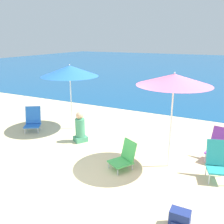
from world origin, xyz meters
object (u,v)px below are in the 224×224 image
(beach_chair_purple, at_px, (219,145))
(person_seated_near, at_px, (80,129))
(beach_chair_green, at_px, (125,156))
(backpack_navy, at_px, (180,220))
(beach_umbrella_blue, at_px, (70,71))
(beach_chair_teal, at_px, (216,160))
(beach_chair_blue, at_px, (33,120))
(beach_umbrella_pink, at_px, (174,80))

(beach_chair_purple, height_order, person_seated_near, person_seated_near)
(beach_chair_green, bearing_deg, backpack_navy, -11.06)
(beach_umbrella_blue, height_order, backpack_navy, beach_umbrella_blue)
(beach_chair_teal, height_order, beach_chair_blue, beach_chair_teal)
(beach_chair_green, bearing_deg, person_seated_near, -175.34)
(beach_chair_green, distance_m, beach_chair_blue, 3.96)
(beach_umbrella_blue, height_order, beach_chair_teal, beach_umbrella_blue)
(beach_chair_blue, bearing_deg, beach_chair_purple, -26.66)
(beach_umbrella_pink, distance_m, beach_chair_purple, 2.21)
(beach_chair_blue, xyz_separation_m, person_seated_near, (1.97, -0.06, 0.02))
(beach_umbrella_pink, distance_m, beach_chair_blue, 5.10)
(beach_chair_purple, bearing_deg, beach_chair_blue, -161.38)
(beach_chair_blue, bearing_deg, beach_chair_teal, -35.59)
(beach_umbrella_pink, height_order, person_seated_near, beach_umbrella_pink)
(beach_umbrella_blue, bearing_deg, beach_chair_green, -31.66)
(person_seated_near, height_order, backpack_navy, person_seated_near)
(beach_chair_blue, xyz_separation_m, backpack_navy, (5.48, -2.36, -0.22))
(beach_chair_green, xyz_separation_m, beach_chair_purple, (2.00, 1.45, 0.12))
(beach_umbrella_pink, relative_size, beach_chair_teal, 2.72)
(beach_chair_blue, relative_size, person_seated_near, 0.87)
(beach_umbrella_blue, xyz_separation_m, beach_chair_green, (2.78, -1.71, -1.70))
(beach_chair_blue, height_order, backpack_navy, beach_chair_blue)
(beach_umbrella_pink, height_order, beach_chair_purple, beach_umbrella_pink)
(person_seated_near, bearing_deg, beach_chair_teal, 27.85)
(beach_chair_purple, height_order, beach_chair_blue, beach_chair_purple)
(beach_chair_green, height_order, backpack_navy, beach_chair_green)
(beach_umbrella_pink, distance_m, person_seated_near, 3.32)
(beach_chair_teal, bearing_deg, beach_umbrella_blue, 149.63)
(beach_chair_purple, bearing_deg, beach_chair_teal, -75.86)
(beach_umbrella_pink, distance_m, beach_chair_teal, 2.04)
(beach_chair_green, xyz_separation_m, beach_chair_teal, (2.00, 0.54, 0.12))
(beach_chair_green, bearing_deg, beach_umbrella_blue, 178.14)
(beach_umbrella_pink, relative_size, beach_chair_purple, 2.71)
(beach_chair_green, distance_m, backpack_navy, 2.18)
(beach_umbrella_blue, bearing_deg, beach_chair_blue, -143.98)
(beach_umbrella_pink, relative_size, beach_chair_green, 3.25)
(beach_umbrella_blue, distance_m, person_seated_near, 2.02)
(backpack_navy, bearing_deg, beach_umbrella_blue, 144.67)
(beach_chair_purple, distance_m, backpack_navy, 2.90)
(beach_chair_green, xyz_separation_m, person_seated_near, (-1.87, 0.88, 0.09))
(beach_umbrella_pink, distance_m, beach_chair_green, 2.15)
(beach_chair_teal, height_order, person_seated_near, person_seated_near)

